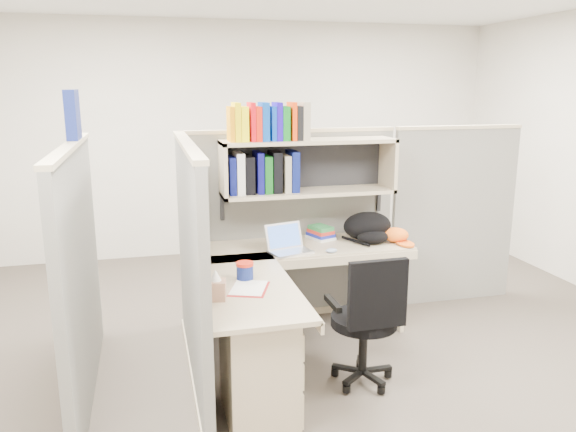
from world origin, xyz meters
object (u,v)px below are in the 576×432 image
object	(u,v)px
backpack	(370,228)
task_chair	(366,340)
laptop	(290,239)
snack_canister	(245,270)
desk	(275,329)

from	to	relation	value
backpack	task_chair	distance (m)	1.12
backpack	task_chair	xyz separation A→B (m)	(-0.39, -0.92, -0.52)
laptop	snack_canister	size ratio (longest dim) A/B	2.62
snack_canister	task_chair	world-z (taller)	task_chair
desk	backpack	distance (m)	1.35
backpack	task_chair	size ratio (longest dim) A/B	0.43
laptop	snack_canister	bearing A→B (deg)	-145.96
desk	laptop	distance (m)	0.84
laptop	backpack	world-z (taller)	backpack
laptop	task_chair	distance (m)	0.98
desk	laptop	bearing A→B (deg)	67.63
laptop	backpack	xyz separation A→B (m)	(0.70, 0.14, 0.01)
task_chair	desk	bearing A→B (deg)	171.87
backpack	snack_canister	world-z (taller)	backpack
laptop	backpack	distance (m)	0.72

